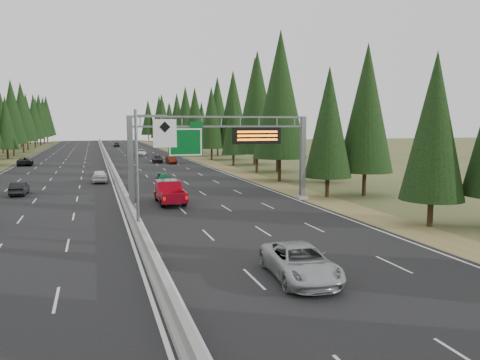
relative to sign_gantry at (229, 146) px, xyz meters
The scene contains 16 objects.
road 46.29m from the sign_gantry, 101.18° to the left, with size 32.00×260.00×0.08m, color black.
shoulder_right 46.28m from the sign_gantry, 78.86° to the left, with size 3.60×260.00×0.06m, color olive.
median_barrier 46.25m from the sign_gantry, 101.18° to the left, with size 0.70×260.00×0.85m.
sign_gantry is the anchor object (origin of this frame).
hov_sign_pole 12.96m from the sign_gantry, 130.04° to the right, with size 2.80×0.50×8.00m.
tree_row_right 47.88m from the sign_gantry, 73.92° to the left, with size 12.15×241.84×18.89m.
silver_minivan 21.60m from the sign_gantry, 97.15° to the right, with size 2.58×5.60×1.56m, color #A8A8AD.
red_pickup 6.81m from the sign_gantry, 159.66° to the left, with size 2.19×6.14×2.00m.
car_ahead_green 16.95m from the sign_gantry, 102.57° to the left, with size 1.53×3.79×1.29m, color #166436.
car_ahead_dkred 44.61m from the sign_gantry, 87.56° to the left, with size 1.51×4.32×1.42m, color maroon.
car_ahead_dkgrey 47.41m from the sign_gantry, 90.36° to the left, with size 1.85×4.56×1.32m, color black.
car_ahead_white 68.48m from the sign_gantry, 91.08° to the left, with size 2.32×5.04×1.40m, color white.
car_ahead_far 112.30m from the sign_gantry, 92.35° to the left, with size 1.75×4.36×1.48m, color #232326.
car_onc_near 22.26m from the sign_gantry, 149.54° to the left, with size 1.38×3.97×1.31m, color black.
car_onc_white 22.60m from the sign_gantry, 119.49° to the left, with size 1.81×4.51×1.54m, color silver.
car_onc_far 53.30m from the sign_gantry, 115.50° to the left, with size 2.41×5.23×1.45m, color black.
Camera 1 is at (-2.59, -5.16, 7.15)m, focal length 35.00 mm.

